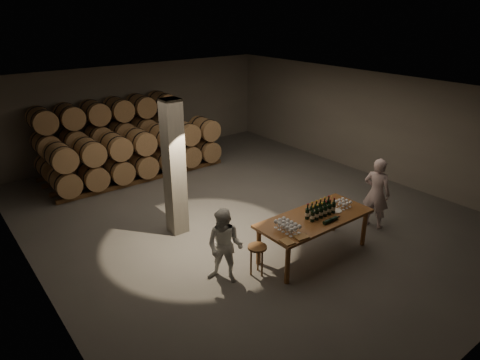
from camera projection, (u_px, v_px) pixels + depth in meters
room at (174, 169)px, 9.70m from camera, size 12.00×12.00×12.00m
tasting_table at (315, 221)px, 9.06m from camera, size 2.60×1.10×0.90m
barrel_stack_back at (110, 134)px, 13.76m from camera, size 4.70×0.95×2.31m
barrel_stack_front at (141, 153)px, 13.10m from camera, size 5.48×0.95×1.57m
bottle_cluster at (321, 210)px, 9.02m from camera, size 0.74×0.24×0.35m
lying_bottles at (331, 220)px, 8.80m from camera, size 0.48×0.08×0.08m
glass_cluster_left at (287, 224)px, 8.44m from camera, size 0.31×0.53×0.18m
glass_cluster_right at (343, 202)px, 9.43m from camera, size 0.30×0.30×0.16m
plate at (336, 211)px, 9.28m from camera, size 0.25×0.25×0.01m
notebook_near at (301, 237)px, 8.21m from camera, size 0.28×0.24×0.03m
notebook_corner at (287, 242)px, 8.06m from camera, size 0.22×0.28×0.02m
pen at (304, 235)px, 8.30m from camera, size 0.15×0.04×0.01m
stool at (257, 251)px, 8.46m from camera, size 0.38×0.38×0.64m
person_man at (376, 193)px, 10.20m from camera, size 0.58×0.73×1.76m
person_woman at (225, 246)px, 8.18m from camera, size 0.90×0.94×1.53m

